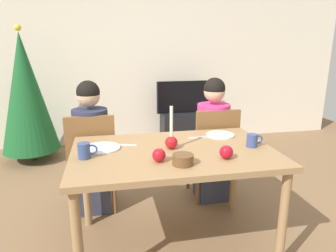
{
  "coord_description": "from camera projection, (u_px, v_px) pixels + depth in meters",
  "views": [
    {
      "loc": [
        -0.43,
        -1.95,
        1.47
      ],
      "look_at": [
        0.0,
        0.2,
        0.87
      ],
      "focal_mm": 32.6,
      "sensor_mm": 36.0,
      "label": 1
    }
  ],
  "objects": [
    {
      "name": "ground_plane",
      "position": [
        173.0,
        243.0,
        2.31
      ],
      "size": [
        7.68,
        7.68,
        0.0
      ],
      "primitive_type": "plane",
      "color": "brown"
    },
    {
      "name": "back_wall",
      "position": [
        136.0,
        55.0,
        4.43
      ],
      "size": [
        6.4,
        0.1,
        2.6
      ],
      "primitive_type": "cube",
      "color": "beige",
      "rests_on": "ground"
    },
    {
      "name": "dining_table",
      "position": [
        174.0,
        161.0,
        2.14
      ],
      "size": [
        1.4,
        0.9,
        0.75
      ],
      "color": "#99754C",
      "rests_on": "ground"
    },
    {
      "name": "chair_left",
      "position": [
        92.0,
        157.0,
        2.64
      ],
      "size": [
        0.4,
        0.4,
        0.9
      ],
      "color": "brown",
      "rests_on": "ground"
    },
    {
      "name": "chair_right",
      "position": [
        213.0,
        149.0,
        2.85
      ],
      "size": [
        0.4,
        0.4,
        0.9
      ],
      "color": "brown",
      "rests_on": "ground"
    },
    {
      "name": "person_left_child",
      "position": [
        92.0,
        150.0,
        2.66
      ],
      "size": [
        0.3,
        0.3,
        1.17
      ],
      "color": "#33384C",
      "rests_on": "ground"
    },
    {
      "name": "person_right_child",
      "position": [
        212.0,
        142.0,
        2.87
      ],
      "size": [
        0.3,
        0.3,
        1.17
      ],
      "color": "#33384C",
      "rests_on": "ground"
    },
    {
      "name": "tv_stand",
      "position": [
        183.0,
        128.0,
        4.55
      ],
      "size": [
        0.64,
        0.4,
        0.48
      ],
      "primitive_type": "cube",
      "color": "black",
      "rests_on": "ground"
    },
    {
      "name": "tv",
      "position": [
        184.0,
        97.0,
        4.43
      ],
      "size": [
        0.79,
        0.05,
        0.46
      ],
      "color": "black",
      "rests_on": "tv_stand"
    },
    {
      "name": "christmas_tree",
      "position": [
        26.0,
        93.0,
        3.75
      ],
      "size": [
        0.69,
        0.69,
        1.68
      ],
      "color": "brown",
      "rests_on": "ground"
    },
    {
      "name": "candle_centerpiece",
      "position": [
        171.0,
        140.0,
        2.13
      ],
      "size": [
        0.09,
        0.09,
        0.3
      ],
      "color": "red",
      "rests_on": "dining_table"
    },
    {
      "name": "plate_left",
      "position": [
        102.0,
        148.0,
        2.14
      ],
      "size": [
        0.26,
        0.26,
        0.01
      ],
      "primitive_type": "cylinder",
      "color": "silver",
      "rests_on": "dining_table"
    },
    {
      "name": "plate_right",
      "position": [
        220.0,
        135.0,
        2.45
      ],
      "size": [
        0.23,
        0.23,
        0.01
      ],
      "primitive_type": "cylinder",
      "color": "white",
      "rests_on": "dining_table"
    },
    {
      "name": "mug_left",
      "position": [
        85.0,
        151.0,
        1.95
      ],
      "size": [
        0.13,
        0.08,
        0.1
      ],
      "color": "#33477F",
      "rests_on": "dining_table"
    },
    {
      "name": "mug_right",
      "position": [
        253.0,
        140.0,
        2.17
      ],
      "size": [
        0.12,
        0.08,
        0.09
      ],
      "color": "#33477F",
      "rests_on": "dining_table"
    },
    {
      "name": "fork_left",
      "position": [
        124.0,
        145.0,
        2.21
      ],
      "size": [
        0.18,
        0.06,
        0.01
      ],
      "primitive_type": "cube",
      "rotation": [
        0.0,
        0.0,
        -0.26
      ],
      "color": "silver",
      "rests_on": "dining_table"
    },
    {
      "name": "fork_right",
      "position": [
        200.0,
        137.0,
        2.39
      ],
      "size": [
        0.18,
        0.02,
        0.01
      ],
      "primitive_type": "cube",
      "rotation": [
        0.0,
        0.0,
        0.06
      ],
      "color": "silver",
      "rests_on": "dining_table"
    },
    {
      "name": "bowl_walnuts",
      "position": [
        182.0,
        160.0,
        1.86
      ],
      "size": [
        0.13,
        0.13,
        0.07
      ],
      "primitive_type": "cylinder",
      "color": "brown",
      "rests_on": "dining_table"
    },
    {
      "name": "apple_near_candle",
      "position": [
        159.0,
        155.0,
        1.9
      ],
      "size": [
        0.09,
        0.09,
        0.09
      ],
      "primitive_type": "sphere",
      "color": "#B1111C",
      "rests_on": "dining_table"
    },
    {
      "name": "apple_by_left_plate",
      "position": [
        226.0,
        152.0,
        1.95
      ],
      "size": [
        0.09,
        0.09,
        0.09
      ],
      "primitive_type": "sphere",
      "color": "#AB1020",
      "rests_on": "dining_table"
    }
  ]
}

